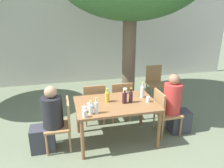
{
  "coord_description": "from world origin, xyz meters",
  "views": [
    {
      "loc": [
        -0.9,
        -3.42,
        2.35
      ],
      "look_at": [
        0.0,
        0.3,
        1.01
      ],
      "focal_mm": 35.0,
      "sensor_mm": 36.0,
      "label": 1
    }
  ],
  "objects_px": {
    "oil_cruet_2": "(107,97)",
    "drinking_glass_0": "(84,114)",
    "person_seated_0": "(48,122)",
    "wine_bottle_4": "(125,98)",
    "drinking_glass_3": "(84,110)",
    "wine_bottle_0": "(131,97)",
    "water_bottle_1": "(142,92)",
    "patio_chair_3": "(121,99)",
    "patio_chair_2": "(94,102)",
    "drinking_glass_2": "(89,106)",
    "dining_table_front": "(116,107)",
    "patio_chair_4": "(155,80)",
    "patio_chair_1": "(164,110)",
    "patio_chair_0": "(62,122)",
    "drinking_glass_4": "(148,99)",
    "water_bottle_3": "(91,109)",
    "person_seated_1": "(175,107)",
    "water_bottle_5": "(96,107)",
    "drinking_glass_1": "(125,91)"
  },
  "relations": [
    {
      "from": "person_seated_0",
      "to": "drinking_glass_3",
      "type": "relative_size",
      "value": 12.03
    },
    {
      "from": "person_seated_0",
      "to": "water_bottle_3",
      "type": "relative_size",
      "value": 5.05
    },
    {
      "from": "patio_chair_1",
      "to": "patio_chair_4",
      "type": "height_order",
      "value": "same"
    },
    {
      "from": "patio_chair_0",
      "to": "drinking_glass_4",
      "type": "bearing_deg",
      "value": 86.32
    },
    {
      "from": "water_bottle_1",
      "to": "patio_chair_1",
      "type": "bearing_deg",
      "value": -16.42
    },
    {
      "from": "dining_table_front",
      "to": "patio_chair_4",
      "type": "distance_m",
      "value": 2.3
    },
    {
      "from": "patio_chair_0",
      "to": "oil_cruet_2",
      "type": "bearing_deg",
      "value": 95.26
    },
    {
      "from": "wine_bottle_0",
      "to": "drinking_glass_3",
      "type": "bearing_deg",
      "value": -167.47
    },
    {
      "from": "patio_chair_3",
      "to": "wine_bottle_4",
      "type": "bearing_deg",
      "value": 79.14
    },
    {
      "from": "patio_chair_1",
      "to": "wine_bottle_0",
      "type": "distance_m",
      "value": 0.79
    },
    {
      "from": "drinking_glass_1",
      "to": "drinking_glass_4",
      "type": "xyz_separation_m",
      "value": [
        0.28,
        -0.49,
        -0.0
      ]
    },
    {
      "from": "person_seated_1",
      "to": "patio_chair_0",
      "type": "bearing_deg",
      "value": 90.0
    },
    {
      "from": "patio_chair_3",
      "to": "water_bottle_3",
      "type": "xyz_separation_m",
      "value": [
        -0.78,
        -1.04,
        0.35
      ]
    },
    {
      "from": "patio_chair_2",
      "to": "drinking_glass_0",
      "type": "distance_m",
      "value": 1.21
    },
    {
      "from": "person_seated_1",
      "to": "drinking_glass_4",
      "type": "height_order",
      "value": "person_seated_1"
    },
    {
      "from": "patio_chair_0",
      "to": "person_seated_1",
      "type": "xyz_separation_m",
      "value": [
        2.13,
        -0.0,
        0.04
      ]
    },
    {
      "from": "person_seated_0",
      "to": "drinking_glass_1",
      "type": "bearing_deg",
      "value": 104.91
    },
    {
      "from": "water_bottle_1",
      "to": "drinking_glass_0",
      "type": "bearing_deg",
      "value": -154.86
    },
    {
      "from": "dining_table_front",
      "to": "water_bottle_3",
      "type": "xyz_separation_m",
      "value": [
        -0.5,
        -0.33,
        0.17
      ]
    },
    {
      "from": "oil_cruet_2",
      "to": "drinking_glass_4",
      "type": "distance_m",
      "value": 0.73
    },
    {
      "from": "water_bottle_1",
      "to": "patio_chair_3",
      "type": "bearing_deg",
      "value": 112.94
    },
    {
      "from": "patio_chair_2",
      "to": "drinking_glass_2",
      "type": "height_order",
      "value": "patio_chair_2"
    },
    {
      "from": "water_bottle_3",
      "to": "drinking_glass_2",
      "type": "height_order",
      "value": "water_bottle_3"
    },
    {
      "from": "wine_bottle_4",
      "to": "person_seated_0",
      "type": "bearing_deg",
      "value": 178.0
    },
    {
      "from": "wine_bottle_4",
      "to": "patio_chair_2",
      "type": "bearing_deg",
      "value": 119.62
    },
    {
      "from": "drinking_glass_3",
      "to": "wine_bottle_0",
      "type": "bearing_deg",
      "value": 12.53
    },
    {
      "from": "drinking_glass_3",
      "to": "drinking_glass_4",
      "type": "bearing_deg",
      "value": 7.02
    },
    {
      "from": "water_bottle_1",
      "to": "patio_chair_0",
      "type": "bearing_deg",
      "value": -175.3
    },
    {
      "from": "person_seated_0",
      "to": "drinking_glass_3",
      "type": "height_order",
      "value": "person_seated_0"
    },
    {
      "from": "water_bottle_5",
      "to": "drinking_glass_0",
      "type": "distance_m",
      "value": 0.22
    },
    {
      "from": "patio_chair_3",
      "to": "oil_cruet_2",
      "type": "distance_m",
      "value": 0.85
    },
    {
      "from": "wine_bottle_4",
      "to": "drinking_glass_0",
      "type": "xyz_separation_m",
      "value": [
        -0.75,
        -0.37,
        -0.04
      ]
    },
    {
      "from": "wine_bottle_0",
      "to": "oil_cruet_2",
      "type": "bearing_deg",
      "value": 162.44
    },
    {
      "from": "wine_bottle_0",
      "to": "water_bottle_1",
      "type": "height_order",
      "value": "water_bottle_1"
    },
    {
      "from": "water_bottle_1",
      "to": "drinking_glass_3",
      "type": "bearing_deg",
      "value": -162.15
    },
    {
      "from": "oil_cruet_2",
      "to": "drinking_glass_0",
      "type": "bearing_deg",
      "value": -133.51
    },
    {
      "from": "patio_chair_4",
      "to": "drinking_glass_1",
      "type": "xyz_separation_m",
      "value": [
        -1.24,
        -1.32,
        0.31
      ]
    },
    {
      "from": "drinking_glass_0",
      "to": "drinking_glass_3",
      "type": "height_order",
      "value": "drinking_glass_0"
    },
    {
      "from": "patio_chair_4",
      "to": "person_seated_0",
      "type": "height_order",
      "value": "person_seated_0"
    },
    {
      "from": "patio_chair_4",
      "to": "drinking_glass_2",
      "type": "height_order",
      "value": "patio_chair_4"
    },
    {
      "from": "patio_chair_2",
      "to": "person_seated_1",
      "type": "distance_m",
      "value": 1.63
    },
    {
      "from": "patio_chair_4",
      "to": "drinking_glass_4",
      "type": "distance_m",
      "value": 2.07
    },
    {
      "from": "dining_table_front",
      "to": "person_seated_1",
      "type": "bearing_deg",
      "value": -0.0
    },
    {
      "from": "wine_bottle_4",
      "to": "person_seated_1",
      "type": "bearing_deg",
      "value": 2.55
    },
    {
      "from": "dining_table_front",
      "to": "drinking_glass_2",
      "type": "distance_m",
      "value": 0.52
    },
    {
      "from": "patio_chair_3",
      "to": "wine_bottle_4",
      "type": "xyz_separation_m",
      "value": [
        -0.14,
        -0.76,
        0.36
      ]
    },
    {
      "from": "person_seated_0",
      "to": "wine_bottle_4",
      "type": "xyz_separation_m",
      "value": [
        1.33,
        -0.05,
        0.34
      ]
    },
    {
      "from": "drinking_glass_3",
      "to": "drinking_glass_4",
      "type": "height_order",
      "value": "drinking_glass_4"
    },
    {
      "from": "drinking_glass_4",
      "to": "water_bottle_5",
      "type": "bearing_deg",
      "value": -167.06
    },
    {
      "from": "drinking_glass_1",
      "to": "patio_chair_4",
      "type": "bearing_deg",
      "value": 46.73
    }
  ]
}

